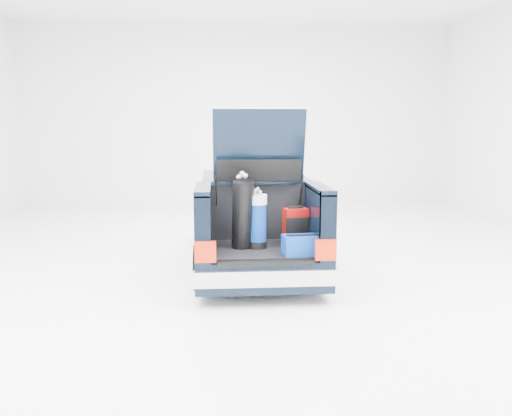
{
  "coord_description": "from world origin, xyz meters",
  "views": [
    {
      "loc": [
        -0.6,
        -8.59,
        2.25
      ],
      "look_at": [
        0.0,
        -0.5,
        1.0
      ],
      "focal_mm": 38.0,
      "sensor_mm": 36.0,
      "label": 1
    }
  ],
  "objects": [
    {
      "name": "car",
      "position": [
        -0.0,
        0.11,
        0.67
      ],
      "size": [
        1.87,
        4.65,
        2.47
      ],
      "color": "black",
      "rests_on": "ground"
    },
    {
      "name": "blue_duffel",
      "position": [
        0.5,
        -1.87,
        0.72
      ],
      "size": [
        0.53,
        0.37,
        0.27
      ],
      "rotation": [
        0.0,
        0.0,
        0.09
      ],
      "color": "navy",
      "rests_on": "car"
    },
    {
      "name": "ground",
      "position": [
        0.0,
        0.0,
        0.0
      ],
      "size": [
        14.0,
        14.0,
        0.0
      ],
      "primitive_type": "plane",
      "color": "white",
      "rests_on": "ground"
    },
    {
      "name": "blue_golf_bag",
      "position": [
        -0.05,
        -1.47,
        0.97
      ],
      "size": [
        0.32,
        0.32,
        0.82
      ],
      "rotation": [
        0.0,
        0.0,
        -0.42
      ],
      "color": "black",
      "rests_on": "car"
    },
    {
      "name": "black_golf_bag",
      "position": [
        -0.25,
        -1.48,
        1.06
      ],
      "size": [
        0.35,
        0.43,
        1.03
      ],
      "rotation": [
        0.0,
        0.0,
        0.19
      ],
      "color": "black",
      "rests_on": "car"
    },
    {
      "name": "red_suitcase",
      "position": [
        0.49,
        -1.32,
        0.85
      ],
      "size": [
        0.36,
        0.26,
        0.54
      ],
      "rotation": [
        0.0,
        0.0,
        0.18
      ],
      "color": "#6F0503",
      "rests_on": "car"
    }
  ]
}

